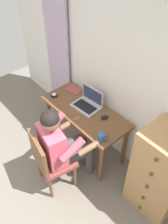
{
  "coord_description": "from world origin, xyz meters",
  "views": [
    {
      "loc": [
        1.23,
        0.42,
        2.73
      ],
      "look_at": [
        -0.32,
        1.76,
        0.82
      ],
      "focal_mm": 38.23,
      "sensor_mm": 36.0,
      "label": 1
    }
  ],
  "objects_px": {
    "desk": "(85,117)",
    "dresser": "(160,174)",
    "laptop": "(88,103)",
    "person_seated": "(63,143)",
    "desk_clock": "(54,95)",
    "coffee_mug": "(102,137)",
    "chair": "(49,159)",
    "computer_mouse": "(105,117)",
    "notebook_pad": "(74,90)"
  },
  "relations": [
    {
      "from": "desk",
      "to": "dresser",
      "type": "bearing_deg",
      "value": 3.13
    },
    {
      "from": "desk",
      "to": "laptop",
      "type": "height_order",
      "value": "laptop"
    },
    {
      "from": "person_seated",
      "to": "desk_clock",
      "type": "distance_m",
      "value": 0.78
    },
    {
      "from": "desk",
      "to": "coffee_mug",
      "type": "bearing_deg",
      "value": -19.95
    },
    {
      "from": "dresser",
      "to": "person_seated",
      "type": "distance_m",
      "value": 1.09
    },
    {
      "from": "chair",
      "to": "dresser",
      "type": "bearing_deg",
      "value": 37.79
    },
    {
      "from": "dresser",
      "to": "computer_mouse",
      "type": "bearing_deg",
      "value": 178.6
    },
    {
      "from": "dresser",
      "to": "computer_mouse",
      "type": "relative_size",
      "value": 11.28
    },
    {
      "from": "chair",
      "to": "laptop",
      "type": "relative_size",
      "value": 2.42
    },
    {
      "from": "desk_clock",
      "to": "notebook_pad",
      "type": "distance_m",
      "value": 0.29
    },
    {
      "from": "chair",
      "to": "coffee_mug",
      "type": "xyz_separation_m",
      "value": [
        0.32,
        0.51,
        0.28
      ]
    },
    {
      "from": "person_seated",
      "to": "coffee_mug",
      "type": "height_order",
      "value": "person_seated"
    },
    {
      "from": "desk",
      "to": "person_seated",
      "type": "relative_size",
      "value": 1.0
    },
    {
      "from": "person_seated",
      "to": "notebook_pad",
      "type": "bearing_deg",
      "value": 132.64
    },
    {
      "from": "chair",
      "to": "person_seated",
      "type": "height_order",
      "value": "person_seated"
    },
    {
      "from": "desk",
      "to": "person_seated",
      "type": "distance_m",
      "value": 0.55
    },
    {
      "from": "person_seated",
      "to": "notebook_pad",
      "type": "xyz_separation_m",
      "value": [
        -0.61,
        0.66,
        0.06
      ]
    },
    {
      "from": "person_seated",
      "to": "computer_mouse",
      "type": "relative_size",
      "value": 11.9
    },
    {
      "from": "desk",
      "to": "notebook_pad",
      "type": "bearing_deg",
      "value": 158.78
    },
    {
      "from": "desk",
      "to": "chair",
      "type": "xyz_separation_m",
      "value": [
        0.17,
        -0.68,
        -0.11
      ]
    },
    {
      "from": "notebook_pad",
      "to": "chair",
      "type": "bearing_deg",
      "value": -67.59
    },
    {
      "from": "chair",
      "to": "computer_mouse",
      "type": "xyz_separation_m",
      "value": [
        0.1,
        0.77,
        0.25
      ]
    },
    {
      "from": "desk",
      "to": "computer_mouse",
      "type": "distance_m",
      "value": 0.31
    },
    {
      "from": "desk_clock",
      "to": "chair",
      "type": "bearing_deg",
      "value": -40.7
    },
    {
      "from": "computer_mouse",
      "to": "desk_clock",
      "type": "relative_size",
      "value": 1.11
    },
    {
      "from": "notebook_pad",
      "to": "dresser",
      "type": "bearing_deg",
      "value": -15.72
    },
    {
      "from": "desk",
      "to": "coffee_mug",
      "type": "relative_size",
      "value": 9.87
    },
    {
      "from": "person_seated",
      "to": "computer_mouse",
      "type": "height_order",
      "value": "person_seated"
    },
    {
      "from": "dresser",
      "to": "laptop",
      "type": "bearing_deg",
      "value": 178.77
    },
    {
      "from": "desk",
      "to": "dresser",
      "type": "height_order",
      "value": "dresser"
    },
    {
      "from": "desk",
      "to": "computer_mouse",
      "type": "xyz_separation_m",
      "value": [
        0.27,
        0.08,
        0.13
      ]
    },
    {
      "from": "notebook_pad",
      "to": "coffee_mug",
      "type": "xyz_separation_m",
      "value": [
        0.9,
        -0.34,
        0.04
      ]
    },
    {
      "from": "chair",
      "to": "laptop",
      "type": "bearing_deg",
      "value": 105.21
    },
    {
      "from": "notebook_pad",
      "to": "coffee_mug",
      "type": "relative_size",
      "value": 1.75
    },
    {
      "from": "person_seated",
      "to": "coffee_mug",
      "type": "distance_m",
      "value": 0.45
    },
    {
      "from": "dresser",
      "to": "coffee_mug",
      "type": "height_order",
      "value": "dresser"
    },
    {
      "from": "desk",
      "to": "notebook_pad",
      "type": "height_order",
      "value": "notebook_pad"
    },
    {
      "from": "person_seated",
      "to": "laptop",
      "type": "distance_m",
      "value": 0.65
    },
    {
      "from": "chair",
      "to": "notebook_pad",
      "type": "xyz_separation_m",
      "value": [
        -0.58,
        0.84,
        0.24
      ]
    },
    {
      "from": "desk",
      "to": "computer_mouse",
      "type": "height_order",
      "value": "computer_mouse"
    },
    {
      "from": "desk",
      "to": "notebook_pad",
      "type": "xyz_separation_m",
      "value": [
        -0.41,
        0.16,
        0.12
      ]
    },
    {
      "from": "computer_mouse",
      "to": "notebook_pad",
      "type": "distance_m",
      "value": 0.68
    },
    {
      "from": "dresser",
      "to": "laptop",
      "type": "relative_size",
      "value": 3.13
    },
    {
      "from": "chair",
      "to": "coffee_mug",
      "type": "height_order",
      "value": "chair"
    },
    {
      "from": "computer_mouse",
      "to": "notebook_pad",
      "type": "relative_size",
      "value": 0.48
    },
    {
      "from": "person_seated",
      "to": "desk_clock",
      "type": "xyz_separation_m",
      "value": [
        -0.68,
        0.38,
        0.07
      ]
    },
    {
      "from": "desk",
      "to": "laptop",
      "type": "bearing_deg",
      "value": 114.24
    },
    {
      "from": "dresser",
      "to": "person_seated",
      "type": "bearing_deg",
      "value": -148.7
    },
    {
      "from": "desk",
      "to": "computer_mouse",
      "type": "relative_size",
      "value": 11.84
    },
    {
      "from": "person_seated",
      "to": "computer_mouse",
      "type": "distance_m",
      "value": 0.59
    }
  ]
}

